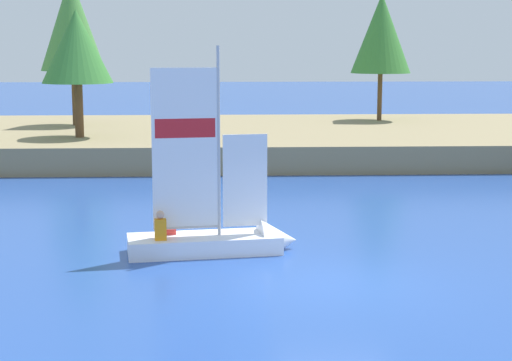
{
  "coord_description": "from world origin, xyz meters",
  "views": [
    {
      "loc": [
        -2.47,
        -16.9,
        5.1
      ],
      "look_at": [
        -1.45,
        6.53,
        1.2
      ],
      "focal_mm": 56.89,
      "sensor_mm": 36.0,
      "label": 1
    }
  ],
  "objects_px": {
    "shoreline_tree_left": "(72,23)",
    "sailboat": "(228,235)",
    "shoreline_tree_centre": "(381,33)",
    "shoreline_tree_midleft": "(77,47)"
  },
  "relations": [
    {
      "from": "shoreline_tree_left",
      "to": "shoreline_tree_centre",
      "type": "distance_m",
      "value": 16.0
    },
    {
      "from": "shoreline_tree_midleft",
      "to": "sailboat",
      "type": "distance_m",
      "value": 17.74
    },
    {
      "from": "sailboat",
      "to": "shoreline_tree_left",
      "type": "bearing_deg",
      "value": 101.13
    },
    {
      "from": "shoreline_tree_left",
      "to": "sailboat",
      "type": "relative_size",
      "value": 1.36
    },
    {
      "from": "shoreline_tree_centre",
      "to": "sailboat",
      "type": "xyz_separation_m",
      "value": [
        -8.35,
        -23.43,
        -5.32
      ]
    },
    {
      "from": "shoreline_tree_left",
      "to": "shoreline_tree_centre",
      "type": "xyz_separation_m",
      "value": [
        15.86,
        2.05,
        -0.46
      ]
    },
    {
      "from": "shoreline_tree_left",
      "to": "sailboat",
      "type": "xyz_separation_m",
      "value": [
        7.51,
        -21.39,
        -5.79
      ]
    },
    {
      "from": "shoreline_tree_midleft",
      "to": "shoreline_tree_left",
      "type": "bearing_deg",
      "value": 101.83
    },
    {
      "from": "sailboat",
      "to": "shoreline_tree_midleft",
      "type": "bearing_deg",
      "value": 103.58
    },
    {
      "from": "shoreline_tree_centre",
      "to": "sailboat",
      "type": "height_order",
      "value": "shoreline_tree_centre"
    }
  ]
}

